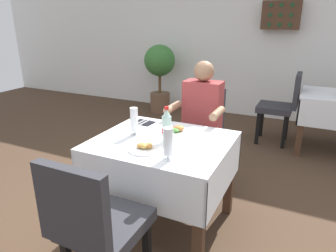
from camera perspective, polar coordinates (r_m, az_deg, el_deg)
ground_plane at (r=2.69m, az=-3.41°, el=-17.82°), size 11.00×11.00×0.00m
back_wall at (r=5.48m, az=14.94°, el=17.06°), size 11.00×0.12×2.93m
main_dining_table at (r=2.41m, az=-1.03°, el=-6.52°), size 1.02×0.88×0.75m
chair_far_diner_seat at (r=3.12m, az=5.77°, el=-0.75°), size 0.44×0.50×0.97m
chair_near_camera_side at (r=1.82m, az=-13.34°, el=-17.29°), size 0.44×0.50×0.97m
seated_diner_far at (r=2.96m, az=6.04°, el=1.30°), size 0.50×0.46×1.26m
plate_near_camera at (r=2.16m, az=-4.37°, el=-4.08°), size 0.23×0.23×0.05m
plate_far_diner at (r=2.49m, az=1.53°, el=-0.70°), size 0.23×0.23×0.06m
beer_glass_left at (r=2.41m, az=-6.34°, el=1.03°), size 0.07×0.07×0.22m
beer_glass_middle at (r=1.97m, az=0.01°, el=-3.29°), size 0.07×0.07×0.22m
cola_bottle_primary at (r=2.26m, az=-0.25°, el=-0.13°), size 0.07×0.07×0.27m
napkin_cutlery_set at (r=2.72m, az=-4.55°, el=0.67°), size 0.18×0.19×0.01m
background_chair_left at (r=4.35m, az=20.56°, el=3.87°), size 0.50×0.44×0.97m
potted_plant_corner at (r=5.55m, az=-1.56°, el=10.48°), size 0.55×0.55×1.20m
wall_bottle_rack at (r=5.24m, az=20.37°, el=18.84°), size 0.56×0.21×0.42m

